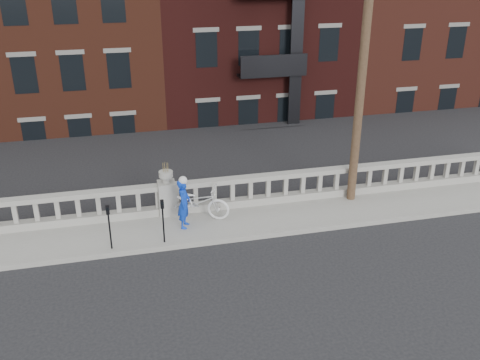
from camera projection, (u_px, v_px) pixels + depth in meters
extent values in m
plane|color=black|center=(186.00, 287.00, 13.78)|extent=(120.00, 120.00, 0.00)
cube|color=gray|center=(172.00, 229.00, 16.42)|extent=(32.00, 2.20, 0.15)
cube|color=gray|center=(168.00, 210.00, 17.18)|extent=(28.00, 0.34, 0.25)
cube|color=gray|center=(167.00, 187.00, 16.85)|extent=(28.00, 0.34, 0.16)
cube|color=gray|center=(167.00, 198.00, 17.01)|extent=(0.55, 0.55, 1.10)
cylinder|color=gray|center=(166.00, 179.00, 16.75)|extent=(0.24, 0.24, 0.20)
cylinder|color=gray|center=(166.00, 174.00, 16.68)|extent=(0.44, 0.44, 0.18)
cube|color=#605E59|center=(171.00, 275.00, 18.58)|extent=(36.00, 0.50, 5.15)
cube|color=black|center=(137.00, 145.00, 38.98)|extent=(80.00, 44.00, 0.50)
cube|color=#595651|center=(111.00, 238.00, 22.07)|extent=(16.00, 7.00, 4.00)
cube|color=#4F2316|center=(62.00, 64.00, 29.86)|extent=(10.00, 14.00, 14.00)
cube|color=#37100F|center=(235.00, 44.00, 31.73)|extent=(10.00, 14.00, 15.50)
cube|color=#532219|center=(385.00, 65.00, 34.60)|extent=(10.00, 14.00, 12.00)
cylinder|color=#422D1E|center=(364.00, 50.00, 16.26)|extent=(0.28, 0.28, 10.00)
cylinder|color=black|center=(110.00, 231.00, 15.02)|extent=(0.05, 0.05, 1.10)
cube|color=black|center=(108.00, 210.00, 14.74)|extent=(0.10, 0.08, 0.26)
cube|color=black|center=(108.00, 209.00, 14.69)|extent=(0.06, 0.01, 0.08)
cylinder|color=black|center=(163.00, 225.00, 15.34)|extent=(0.05, 0.05, 1.10)
cube|color=black|center=(162.00, 204.00, 15.07)|extent=(0.10, 0.08, 0.26)
cube|color=black|center=(162.00, 204.00, 15.01)|extent=(0.06, 0.01, 0.08)
imported|color=white|center=(197.00, 202.00, 16.78)|extent=(2.17, 1.51, 1.08)
imported|color=#0D36C5|center=(184.00, 203.00, 16.12)|extent=(0.55, 0.67, 1.56)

